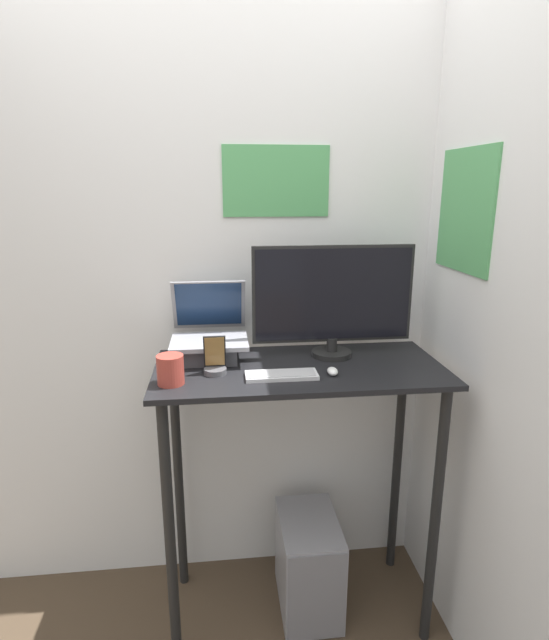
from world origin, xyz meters
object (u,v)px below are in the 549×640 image
at_px(cell_phone, 215,363).
at_px(computer_tower, 308,563).
at_px(mouse, 332,371).
at_px(monitor, 333,300).
at_px(keyboard, 282,375).
at_px(laptop, 209,339).

bearing_deg(cell_phone, computer_tower, 7.92).
distance_m(mouse, cell_phone, 0.42).
distance_m(monitor, keyboard, 0.37).
bearing_deg(keyboard, computer_tower, 40.94).
height_order(laptop, keyboard, laptop).
xyz_separation_m(laptop, mouse, (0.43, -0.23, -0.06)).
xyz_separation_m(laptop, monitor, (0.47, -0.02, 0.15)).
bearing_deg(computer_tower, mouse, -66.00).
xyz_separation_m(keyboard, computer_tower, (0.13, 0.11, -0.89)).
bearing_deg(monitor, mouse, -101.67).
height_order(keyboard, cell_phone, cell_phone).
distance_m(monitor, cell_phone, 0.51).
bearing_deg(monitor, laptop, 177.01).
xyz_separation_m(monitor, mouse, (-0.04, -0.20, -0.21)).
height_order(keyboard, mouse, mouse).
bearing_deg(mouse, laptop, 152.01).
height_order(laptop, monitor, monitor).
xyz_separation_m(cell_phone, computer_tower, (0.36, 0.05, -0.92)).
height_order(monitor, keyboard, monitor).
bearing_deg(computer_tower, keyboard, -139.06).
bearing_deg(cell_phone, monitor, 17.50).
height_order(keyboard, computer_tower, keyboard).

